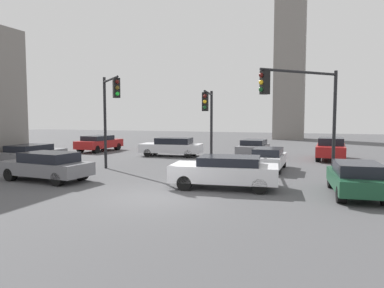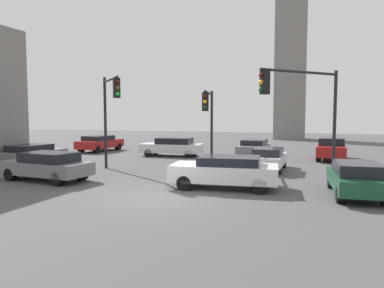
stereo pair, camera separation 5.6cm
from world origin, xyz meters
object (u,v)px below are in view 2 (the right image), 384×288
at_px(car_8, 269,158).
at_px(car_5, 47,166).
at_px(car_1, 254,148).
at_px(car_6, 225,171).
at_px(car_0, 357,178).
at_px(car_3, 172,146).
at_px(car_7, 100,143).
at_px(traffic_light_1, 209,112).
at_px(traffic_light_2, 302,99).
at_px(car_2, 331,148).
at_px(traffic_light_0, 110,103).
at_px(car_4, 32,154).

bearing_deg(car_8, car_5, 126.17).
distance_m(car_1, car_6, 12.04).
height_order(car_0, car_3, car_3).
bearing_deg(car_7, car_0, -117.88).
xyz_separation_m(traffic_light_1, traffic_light_2, (5.25, -2.83, 0.53)).
bearing_deg(car_7, car_2, -85.84).
bearing_deg(traffic_light_0, car_8, 68.30).
distance_m(car_6, car_7, 18.55).
relative_size(traffic_light_1, traffic_light_2, 0.88).
distance_m(car_1, car_4, 15.32).
xyz_separation_m(traffic_light_0, traffic_light_2, (10.02, -0.08, 0.07)).
xyz_separation_m(car_0, car_3, (-11.94, 10.42, 0.05)).
height_order(car_4, car_7, car_7).
distance_m(traffic_light_1, car_7, 13.98).
distance_m(traffic_light_0, car_7, 12.35).
bearing_deg(car_3, car_1, -171.59).
xyz_separation_m(traffic_light_2, car_4, (-16.22, 0.83, -3.13)).
bearing_deg(traffic_light_2, car_7, -75.46).
distance_m(traffic_light_1, car_1, 7.53).
height_order(car_0, car_4, car_0).
distance_m(car_2, car_4, 20.04).
relative_size(traffic_light_0, car_1, 1.30).
distance_m(traffic_light_1, car_4, 11.45).
relative_size(traffic_light_1, car_7, 1.00).
xyz_separation_m(car_2, car_4, (-17.87, -9.07, -0.12)).
relative_size(traffic_light_2, car_1, 1.28).
distance_m(traffic_light_0, car_2, 15.53).
distance_m(traffic_light_2, car_6, 4.86).
height_order(car_3, car_8, car_3).
height_order(traffic_light_1, car_4, traffic_light_1).
height_order(car_5, car_6, car_6).
distance_m(car_4, car_8, 14.58).
xyz_separation_m(car_5, car_6, (8.44, 1.05, 0.02)).
bearing_deg(car_3, car_0, 133.84).
relative_size(car_2, car_5, 1.01).
relative_size(car_5, car_8, 1.15).
bearing_deg(car_8, traffic_light_2, -150.82).
relative_size(car_7, car_8, 1.16).
relative_size(traffic_light_0, car_2, 1.16).
height_order(car_0, car_5, car_5).
bearing_deg(traffic_light_2, traffic_light_1, -74.33).
distance_m(traffic_light_1, car_2, 10.19).
distance_m(car_3, car_7, 7.52).
xyz_separation_m(traffic_light_2, car_6, (-2.99, -2.27, -3.09)).
distance_m(car_3, car_5, 11.75).
height_order(car_1, car_4, car_1).
relative_size(traffic_light_2, car_3, 1.09).
bearing_deg(car_7, car_6, -126.62).
relative_size(car_2, car_7, 0.99).
relative_size(car_4, car_5, 0.96).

